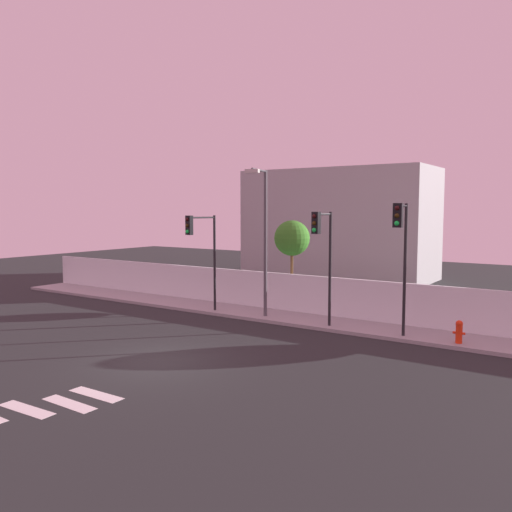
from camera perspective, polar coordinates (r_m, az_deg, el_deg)
name	(u,v)px	position (r m, az deg, el deg)	size (l,w,h in m)	color
ground_plane	(157,361)	(18.25, -10.70, -11.16)	(80.00, 80.00, 0.00)	#232626
sidewalk	(283,317)	(24.56, 2.94, -6.67)	(36.00, 2.40, 0.15)	#979797
perimeter_wall	(297,293)	(25.48, 4.44, -4.03)	(36.00, 0.18, 1.80)	white
crosswalk_marking	(45,405)	(15.18, -21.97, -14.81)	(3.00, 3.02, 0.01)	silver
traffic_light_left	(323,244)	(21.85, 7.25, 1.32)	(0.46, 1.17, 4.83)	black
traffic_light_center	(201,241)	(25.00, -5.99, 1.58)	(0.52, 1.79, 4.65)	black
traffic_light_right	(401,241)	(20.54, 15.51, 1.56)	(0.34, 1.25, 5.16)	black
street_lamp_curbside	(264,231)	(23.81, 0.83, 2.76)	(0.79, 1.91, 6.70)	#4C4C51
fire_hydrant	(459,331)	(20.91, 21.20, -7.60)	(0.44, 0.26, 0.86)	red
roadside_tree_leftmost	(292,239)	(26.99, 3.93, 1.90)	(1.83, 1.83, 4.53)	brown
low_building_distant	(338,224)	(39.63, 8.96, 3.46)	(13.69, 6.00, 8.00)	#A3A3A3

